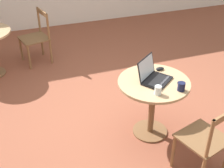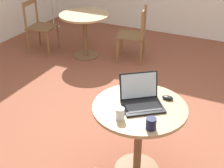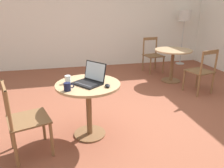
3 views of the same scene
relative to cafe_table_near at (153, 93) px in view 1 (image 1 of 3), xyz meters
The scene contains 8 objects.
ground_plane 0.89m from the cafe_table_near, 26.84° to the left, with size 16.00×16.00×0.00m, color brown.
cafe_table_near is the anchor object (origin of this frame).
chair_near_left 0.79m from the cafe_table_near, 163.05° to the right, with size 0.53×0.53×0.87m.
chair_mid_front 2.51m from the cafe_table_near, 23.43° to the left, with size 0.52×0.52×0.87m.
laptop 0.21m from the cafe_table_near, ahead, with size 0.43×0.44×0.25m.
mouse 0.32m from the cafe_table_near, 40.15° to the right, with size 0.06×0.10×0.03m.
mug 0.37m from the cafe_table_near, 143.29° to the right, with size 0.12×0.08×0.09m.
drinking_glass 0.32m from the cafe_table_near, 162.44° to the left, with size 0.07×0.07×0.10m.
Camera 1 is at (-3.20, 1.10, 2.53)m, focal length 50.00 mm.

